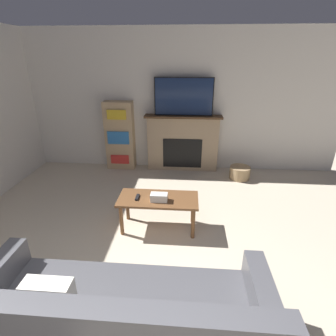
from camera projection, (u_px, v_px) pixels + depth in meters
wall_back at (172, 102)px, 5.16m from camera, size 6.64×0.06×2.70m
fireplace at (183, 143)px, 5.32m from camera, size 1.52×0.28×1.13m
tv at (184, 97)px, 4.94m from camera, size 1.12×0.03×0.71m
couch at (121, 324)px, 2.03m from camera, size 2.27×0.87×0.87m
coffee_table at (158, 202)px, 3.49m from camera, size 1.06×0.48×0.47m
tissue_box at (159, 197)px, 3.39m from camera, size 0.22×0.12×0.10m
remote_control at (137, 197)px, 3.46m from camera, size 0.04×0.15×0.02m
bookshelf at (120, 136)px, 5.34m from camera, size 0.57×0.29×1.38m
storage_basket at (240, 173)px, 5.06m from camera, size 0.39×0.39×0.24m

